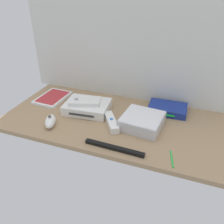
# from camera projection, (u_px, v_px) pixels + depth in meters

# --- Properties ---
(ground_plane) EXTENTS (1.00, 0.48, 0.02)m
(ground_plane) POSITION_uv_depth(u_px,v_px,m) (112.00, 121.00, 1.09)
(ground_plane) COLOR #9E7F5B
(ground_plane) RESTS_ON ground
(back_wall) EXTENTS (1.10, 0.01, 0.64)m
(back_wall) POSITION_uv_depth(u_px,v_px,m) (130.00, 37.00, 1.12)
(back_wall) COLOR silver
(back_wall) RESTS_ON ground
(game_console) EXTENTS (0.22, 0.18, 0.04)m
(game_console) POSITION_uv_depth(u_px,v_px,m) (87.00, 107.00, 1.14)
(game_console) COLOR white
(game_console) RESTS_ON ground_plane
(mini_computer) EXTENTS (0.18, 0.18, 0.05)m
(mini_computer) POSITION_uv_depth(u_px,v_px,m) (142.00, 121.00, 1.03)
(mini_computer) COLOR silver
(mini_computer) RESTS_ON ground_plane
(game_case) EXTENTS (0.14, 0.20, 0.02)m
(game_case) POSITION_uv_depth(u_px,v_px,m) (53.00, 98.00, 1.26)
(game_case) COLOR white
(game_case) RESTS_ON ground_plane
(network_router) EXTENTS (0.18, 0.13, 0.03)m
(network_router) POSITION_uv_depth(u_px,v_px,m) (167.00, 109.00, 1.14)
(network_router) COLOR navy
(network_router) RESTS_ON ground_plane
(remote_wand) EXTENTS (0.11, 0.14, 0.03)m
(remote_wand) POSITION_uv_depth(u_px,v_px,m) (111.00, 122.00, 1.04)
(remote_wand) COLOR white
(remote_wand) RESTS_ON ground_plane
(remote_nunchuk) EXTENTS (0.08, 0.11, 0.05)m
(remote_nunchuk) POSITION_uv_depth(u_px,v_px,m) (50.00, 121.00, 1.04)
(remote_nunchuk) COLOR white
(remote_nunchuk) RESTS_ON ground_plane
(remote_classic_pad) EXTENTS (0.16, 0.12, 0.02)m
(remote_classic_pad) POSITION_uv_depth(u_px,v_px,m) (85.00, 101.00, 1.12)
(remote_classic_pad) COLOR white
(remote_classic_pad) RESTS_ON game_console
(sensor_bar) EXTENTS (0.24, 0.03, 0.01)m
(sensor_bar) POSITION_uv_depth(u_px,v_px,m) (114.00, 148.00, 0.90)
(sensor_bar) COLOR black
(sensor_bar) RESTS_ON ground_plane
(stylus_pen) EXTENTS (0.03, 0.09, 0.01)m
(stylus_pen) POSITION_uv_depth(u_px,v_px,m) (172.00, 158.00, 0.85)
(stylus_pen) COLOR green
(stylus_pen) RESTS_ON ground_plane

